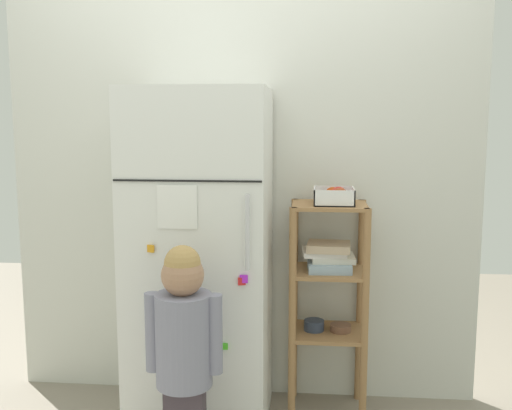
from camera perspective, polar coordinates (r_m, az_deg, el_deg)
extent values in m
cube|color=silver|center=(3.13, -1.31, 0.58)|extent=(2.46, 0.03, 2.12)
cube|color=white|center=(2.89, -5.31, -5.14)|extent=(0.65, 0.58, 1.62)
cube|color=black|center=(2.54, -6.65, 2.31)|extent=(0.64, 0.01, 0.01)
cylinder|color=silver|center=(2.51, -0.82, -2.63)|extent=(0.02, 0.02, 0.33)
cube|color=white|center=(2.56, -7.55, -0.18)|extent=(0.17, 0.00, 0.19)
cube|color=#AE12D5|center=(2.66, -6.90, -10.21)|extent=(0.03, 0.01, 0.03)
cube|color=#BE29E3|center=(2.58, -1.18, -7.09)|extent=(0.03, 0.01, 0.03)
cube|color=red|center=(2.58, -1.37, -7.31)|extent=(0.03, 0.02, 0.03)
cube|color=orange|center=(2.73, -9.15, -12.32)|extent=(0.04, 0.02, 0.04)
cube|color=#149ED9|center=(2.65, -7.41, -9.13)|extent=(0.03, 0.02, 0.03)
cube|color=green|center=(2.68, -3.01, -13.35)|extent=(0.03, 0.01, 0.03)
cube|color=orange|center=(2.62, -10.03, -4.13)|extent=(0.03, 0.02, 0.03)
cylinder|color=gray|center=(2.49, -6.92, -12.67)|extent=(0.23, 0.23, 0.38)
sphere|color=gray|center=(2.49, -6.66, -8.21)|extent=(0.10, 0.10, 0.10)
sphere|color=#A87A5B|center=(2.40, -7.03, -6.67)|extent=(0.17, 0.17, 0.17)
sphere|color=tan|center=(2.39, -7.05, -5.57)|extent=(0.15, 0.15, 0.15)
cylinder|color=gray|center=(2.51, -9.82, -11.87)|extent=(0.06, 0.06, 0.33)
cylinder|color=gray|center=(2.45, -3.98, -12.20)|extent=(0.06, 0.06, 0.33)
cylinder|color=#9E7247|center=(2.90, 3.49, -10.76)|extent=(0.04, 0.04, 1.07)
cylinder|color=#9E7247|center=(2.91, 10.37, -10.81)|extent=(0.04, 0.04, 1.07)
cylinder|color=#9E7247|center=(3.18, 3.67, -9.02)|extent=(0.04, 0.04, 1.07)
cylinder|color=#9E7247|center=(3.19, 9.91, -9.08)|extent=(0.04, 0.04, 1.07)
cube|color=#9E7247|center=(2.92, 7.04, -0.04)|extent=(0.36, 0.31, 0.02)
cube|color=#9E7247|center=(2.98, 6.93, -6.34)|extent=(0.36, 0.31, 0.02)
cube|color=#9E7247|center=(3.08, 6.82, -12.01)|extent=(0.36, 0.31, 0.02)
cube|color=#99B2C6|center=(2.96, 7.02, -5.84)|extent=(0.22, 0.19, 0.04)
cube|color=silver|center=(2.98, 7.37, -5.02)|extent=(0.22, 0.19, 0.03)
cube|color=white|center=(2.97, 6.52, -4.51)|extent=(0.22, 0.20, 0.03)
cube|color=#C6AD8E|center=(2.95, 6.98, -3.98)|extent=(0.22, 0.19, 0.04)
cylinder|color=#2D384C|center=(3.07, 5.57, -11.37)|extent=(0.10, 0.10, 0.05)
cylinder|color=brown|center=(3.07, 8.09, -11.55)|extent=(0.11, 0.11, 0.04)
cube|color=white|center=(2.90, 7.43, 0.14)|extent=(0.19, 0.20, 0.01)
cube|color=white|center=(2.80, 7.52, 0.60)|extent=(0.19, 0.01, 0.08)
cube|color=white|center=(2.99, 7.38, 1.09)|extent=(0.19, 0.01, 0.08)
cube|color=white|center=(2.89, 5.59, 0.88)|extent=(0.01, 0.20, 0.08)
cube|color=white|center=(2.90, 9.30, 0.83)|extent=(0.01, 0.20, 0.08)
sphere|color=red|center=(2.90, 7.92, 0.98)|extent=(0.08, 0.08, 0.08)
sphere|color=#AC3609|center=(2.92, 7.33, 1.00)|extent=(0.07, 0.07, 0.07)
sphere|color=#9D3B1B|center=(2.87, 8.05, 0.88)|extent=(0.08, 0.08, 0.08)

